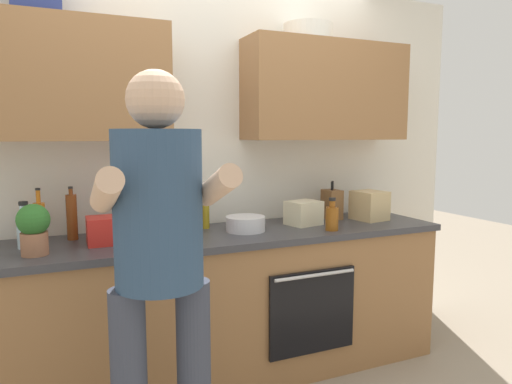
{
  "coord_description": "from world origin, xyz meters",
  "views": [
    {
      "loc": [
        -0.9,
        -2.58,
        1.48
      ],
      "look_at": [
        0.19,
        -0.1,
        1.15
      ],
      "focal_mm": 32.67,
      "sensor_mm": 36.0,
      "label": 1
    }
  ],
  "objects_px": {
    "potted_herb": "(34,228)",
    "grocery_bag_rice": "(304,213)",
    "bottle_hotsauce": "(142,212)",
    "bottle_water": "(25,230)",
    "bottle_vinegar": "(72,217)",
    "cup_coffee": "(164,235)",
    "grocery_bag_bread": "(369,205)",
    "bottle_oil": "(205,215)",
    "knife_block": "(332,204)",
    "bottle_syrup": "(332,217)",
    "mixing_bowl": "(245,224)",
    "bottle_juice": "(40,221)",
    "grocery_bag_crisps": "(111,230)",
    "bottle_soy": "(180,208)",
    "person_standing": "(160,255)"
  },
  "relations": [
    {
      "from": "potted_herb",
      "to": "grocery_bag_rice",
      "type": "height_order",
      "value": "potted_herb"
    },
    {
      "from": "bottle_hotsauce",
      "to": "bottle_water",
      "type": "bearing_deg",
      "value": -176.57
    },
    {
      "from": "bottle_vinegar",
      "to": "cup_coffee",
      "type": "distance_m",
      "value": 0.56
    },
    {
      "from": "grocery_bag_bread",
      "to": "grocery_bag_rice",
      "type": "distance_m",
      "value": 0.5
    },
    {
      "from": "bottle_oil",
      "to": "knife_block",
      "type": "relative_size",
      "value": 0.81
    },
    {
      "from": "bottle_syrup",
      "to": "grocery_bag_bread",
      "type": "xyz_separation_m",
      "value": [
        0.44,
        0.2,
        0.02
      ]
    },
    {
      "from": "mixing_bowl",
      "to": "grocery_bag_bread",
      "type": "bearing_deg",
      "value": 0.58
    },
    {
      "from": "mixing_bowl",
      "to": "grocery_bag_rice",
      "type": "bearing_deg",
      "value": 4.78
    },
    {
      "from": "bottle_juice",
      "to": "bottle_syrup",
      "type": "bearing_deg",
      "value": -13.42
    },
    {
      "from": "bottle_oil",
      "to": "grocery_bag_crisps",
      "type": "height_order",
      "value": "bottle_oil"
    },
    {
      "from": "bottle_oil",
      "to": "grocery_bag_crisps",
      "type": "bearing_deg",
      "value": -163.12
    },
    {
      "from": "bottle_juice",
      "to": "bottle_soy",
      "type": "bearing_deg",
      "value": 0.23
    },
    {
      "from": "bottle_water",
      "to": "cup_coffee",
      "type": "bearing_deg",
      "value": -17.72
    },
    {
      "from": "bottle_juice",
      "to": "potted_herb",
      "type": "bearing_deg",
      "value": -93.54
    },
    {
      "from": "person_standing",
      "to": "grocery_bag_crisps",
      "type": "xyz_separation_m",
      "value": [
        -0.09,
        0.82,
        -0.05
      ]
    },
    {
      "from": "person_standing",
      "to": "cup_coffee",
      "type": "xyz_separation_m",
      "value": [
        0.17,
        0.67,
        -0.07
      ]
    },
    {
      "from": "bottle_hotsauce",
      "to": "bottle_oil",
      "type": "xyz_separation_m",
      "value": [
        0.4,
        0.08,
        -0.06
      ]
    },
    {
      "from": "bottle_syrup",
      "to": "mixing_bowl",
      "type": "xyz_separation_m",
      "value": [
        -0.49,
        0.2,
        -0.04
      ]
    },
    {
      "from": "bottle_hotsauce",
      "to": "grocery_bag_bread",
      "type": "bearing_deg",
      "value": -3.31
    },
    {
      "from": "person_standing",
      "to": "bottle_soy",
      "type": "distance_m",
      "value": 1.08
    },
    {
      "from": "grocery_bag_bread",
      "to": "grocery_bag_rice",
      "type": "height_order",
      "value": "grocery_bag_bread"
    },
    {
      "from": "bottle_hotsauce",
      "to": "knife_block",
      "type": "bearing_deg",
      "value": 1.79
    },
    {
      "from": "bottle_syrup",
      "to": "grocery_bag_crisps",
      "type": "bearing_deg",
      "value": 171.41
    },
    {
      "from": "bottle_water",
      "to": "person_standing",
      "type": "bearing_deg",
      "value": -60.06
    },
    {
      "from": "bottle_oil",
      "to": "grocery_bag_crisps",
      "type": "xyz_separation_m",
      "value": [
        -0.59,
        -0.18,
        -0.01
      ]
    },
    {
      "from": "bottle_syrup",
      "to": "bottle_juice",
      "type": "height_order",
      "value": "bottle_juice"
    },
    {
      "from": "bottle_water",
      "to": "bottle_syrup",
      "type": "bearing_deg",
      "value": -8.6
    },
    {
      "from": "bottle_oil",
      "to": "bottle_water",
      "type": "xyz_separation_m",
      "value": [
        -1.01,
        -0.11,
        0.01
      ]
    },
    {
      "from": "bottle_vinegar",
      "to": "potted_herb",
      "type": "xyz_separation_m",
      "value": [
        -0.18,
        -0.29,
        0.01
      ]
    },
    {
      "from": "bottle_vinegar",
      "to": "grocery_bag_rice",
      "type": "xyz_separation_m",
      "value": [
        1.4,
        -0.14,
        -0.05
      ]
    },
    {
      "from": "bottle_vinegar",
      "to": "grocery_bag_crisps",
      "type": "bearing_deg",
      "value": -42.82
    },
    {
      "from": "mixing_bowl",
      "to": "grocery_bag_crisps",
      "type": "xyz_separation_m",
      "value": [
        -0.79,
        -0.0,
        0.03
      ]
    },
    {
      "from": "bottle_vinegar",
      "to": "grocery_bag_rice",
      "type": "height_order",
      "value": "bottle_vinegar"
    },
    {
      "from": "bottle_soy",
      "to": "cup_coffee",
      "type": "distance_m",
      "value": 0.4
    },
    {
      "from": "bottle_juice",
      "to": "bottle_hotsauce",
      "type": "bearing_deg",
      "value": -10.12
    },
    {
      "from": "bottle_syrup",
      "to": "grocery_bag_bread",
      "type": "relative_size",
      "value": 0.97
    },
    {
      "from": "bottle_juice",
      "to": "knife_block",
      "type": "xyz_separation_m",
      "value": [
        1.85,
        -0.06,
        -0.01
      ]
    },
    {
      "from": "mixing_bowl",
      "to": "grocery_bag_bread",
      "type": "xyz_separation_m",
      "value": [
        0.93,
        0.01,
        0.05
      ]
    },
    {
      "from": "person_standing",
      "to": "grocery_bag_rice",
      "type": "height_order",
      "value": "person_standing"
    },
    {
      "from": "bottle_hotsauce",
      "to": "bottle_oil",
      "type": "distance_m",
      "value": 0.41
    },
    {
      "from": "bottle_water",
      "to": "bottle_oil",
      "type": "bearing_deg",
      "value": 6.45
    },
    {
      "from": "bottle_syrup",
      "to": "bottle_juice",
      "type": "bearing_deg",
      "value": 166.58
    },
    {
      "from": "bottle_vinegar",
      "to": "cup_coffee",
      "type": "relative_size",
      "value": 2.94
    },
    {
      "from": "bottle_juice",
      "to": "knife_block",
      "type": "bearing_deg",
      "value": -1.71
    },
    {
      "from": "potted_herb",
      "to": "grocery_bag_rice",
      "type": "distance_m",
      "value": 1.59
    },
    {
      "from": "bottle_soy",
      "to": "bottle_water",
      "type": "xyz_separation_m",
      "value": [
        -0.85,
        -0.14,
        -0.04
      ]
    },
    {
      "from": "bottle_oil",
      "to": "grocery_bag_crisps",
      "type": "distance_m",
      "value": 0.61
    },
    {
      "from": "bottle_syrup",
      "to": "mixing_bowl",
      "type": "relative_size",
      "value": 0.84
    },
    {
      "from": "grocery_bag_rice",
      "to": "grocery_bag_crisps",
      "type": "height_order",
      "value": "grocery_bag_rice"
    },
    {
      "from": "bottle_hotsauce",
      "to": "bottle_syrup",
      "type": "height_order",
      "value": "bottle_hotsauce"
    }
  ]
}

